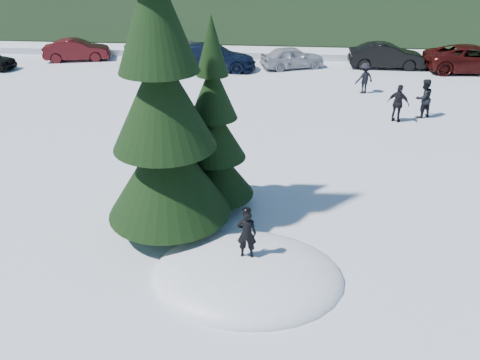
# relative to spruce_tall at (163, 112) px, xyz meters

# --- Properties ---
(ground) EXTENTS (200.00, 200.00, 0.00)m
(ground) POSITION_rel_spruce_tall_xyz_m (2.20, -1.80, -3.32)
(ground) COLOR white
(ground) RESTS_ON ground
(snow_mound) EXTENTS (4.48, 3.52, 0.96)m
(snow_mound) POSITION_rel_spruce_tall_xyz_m (2.20, -1.80, -3.32)
(snow_mound) COLOR white
(snow_mound) RESTS_ON ground
(spruce_tall) EXTENTS (3.20, 3.20, 8.60)m
(spruce_tall) POSITION_rel_spruce_tall_xyz_m (0.00, 0.00, 0.00)
(spruce_tall) COLOR #301F10
(spruce_tall) RESTS_ON ground
(spruce_short) EXTENTS (2.20, 2.20, 5.37)m
(spruce_short) POSITION_rel_spruce_tall_xyz_m (1.00, 1.40, -1.22)
(spruce_short) COLOR #301F10
(spruce_short) RESTS_ON ground
(child_skier) EXTENTS (0.45, 0.30, 1.22)m
(child_skier) POSITION_rel_spruce_tall_xyz_m (2.17, -1.66, -2.23)
(child_skier) COLOR black
(child_skier) RESTS_ON snow_mound
(adult_0) EXTENTS (1.03, 0.96, 1.69)m
(adult_0) POSITION_rel_spruce_tall_xyz_m (8.86, 9.88, -2.47)
(adult_0) COLOR black
(adult_0) RESTS_ON ground
(adult_1) EXTENTS (1.01, 0.80, 1.60)m
(adult_1) POSITION_rel_spruce_tall_xyz_m (7.66, 9.18, -2.52)
(adult_1) COLOR black
(adult_1) RESTS_ON ground
(adult_2) EXTENTS (1.14, 0.95, 1.53)m
(adult_2) POSITION_rel_spruce_tall_xyz_m (6.83, 13.33, -2.56)
(adult_2) COLOR black
(adult_2) RESTS_ON ground
(car_1) EXTENTS (4.30, 2.45, 1.34)m
(car_1) POSITION_rel_spruce_tall_xyz_m (-10.53, 18.88, -2.65)
(car_1) COLOR #3E0B0E
(car_1) RESTS_ON ground
(car_2) EXTENTS (6.00, 4.46, 1.51)m
(car_2) POSITION_rel_spruce_tall_xyz_m (-4.64, 19.20, -2.56)
(car_2) COLOR #4F5457
(car_2) RESTS_ON ground
(car_3) EXTENTS (5.32, 2.43, 1.51)m
(car_3) POSITION_rel_spruce_tall_xyz_m (-1.53, 17.39, -2.57)
(car_3) COLOR black
(car_3) RESTS_ON ground
(car_4) EXTENTS (4.11, 2.85, 1.30)m
(car_4) POSITION_rel_spruce_tall_xyz_m (3.21, 18.17, -2.67)
(car_4) COLOR #9E9FA7
(car_4) RESTS_ON ground
(car_5) EXTENTS (4.45, 1.60, 1.46)m
(car_5) POSITION_rel_spruce_tall_xyz_m (8.86, 18.79, -2.59)
(car_5) COLOR black
(car_5) RESTS_ON ground
(car_6) EXTENTS (5.57, 2.65, 1.54)m
(car_6) POSITION_rel_spruce_tall_xyz_m (13.77, 18.30, -2.55)
(car_6) COLOR #360B09
(car_6) RESTS_ON ground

